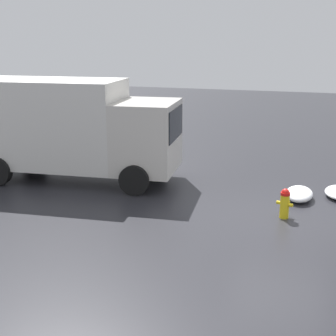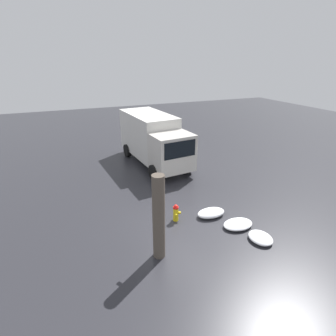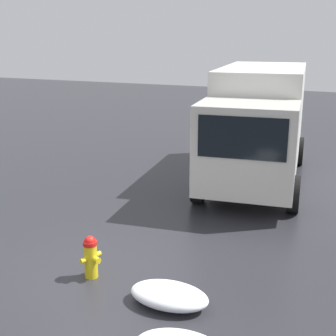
# 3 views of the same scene
# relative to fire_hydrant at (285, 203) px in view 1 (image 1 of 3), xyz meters

# --- Properties ---
(ground_plane) EXTENTS (60.00, 60.00, 0.00)m
(ground_plane) POSITION_rel_fire_hydrant_xyz_m (0.00, 0.00, -0.40)
(ground_plane) COLOR #28282D
(fire_hydrant) EXTENTS (0.44, 0.34, 0.78)m
(fire_hydrant) POSITION_rel_fire_hydrant_xyz_m (0.00, 0.00, 0.00)
(fire_hydrant) COLOR yellow
(fire_hydrant) RESTS_ON ground_plane
(delivery_truck) EXTENTS (6.83, 3.12, 3.19)m
(delivery_truck) POSITION_rel_fire_hydrant_xyz_m (6.90, -1.41, 1.33)
(delivery_truck) COLOR beige
(delivery_truck) RESTS_ON ground_plane
(snow_pile_by_tree) EXTENTS (0.76, 1.29, 0.32)m
(snow_pile_by_tree) POSITION_rel_fire_hydrant_xyz_m (-0.29, -1.59, -0.24)
(snow_pile_by_tree) COLOR white
(snow_pile_by_tree) RESTS_ON ground_plane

